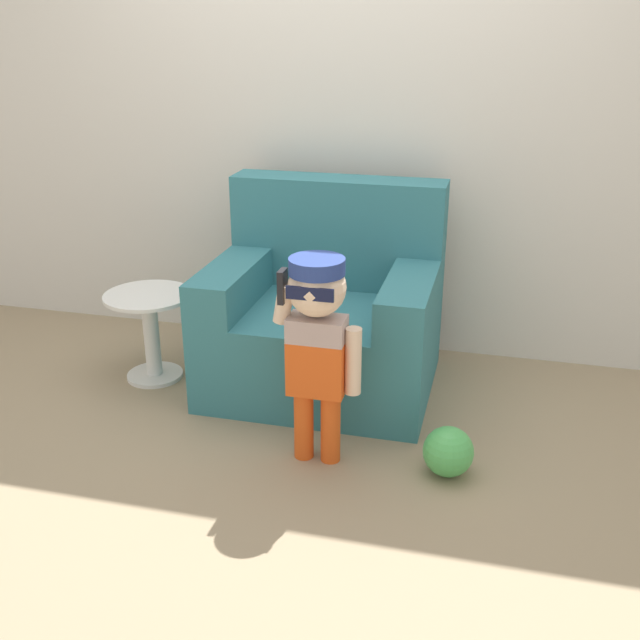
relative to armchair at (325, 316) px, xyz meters
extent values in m
plane|color=#998466|center=(-0.06, -0.05, -0.35)|extent=(10.00, 10.00, 0.00)
cube|color=silver|center=(-0.06, 0.53, 0.95)|extent=(10.00, 0.05, 2.60)
cube|color=teal|center=(0.00, -0.06, -0.13)|extent=(1.05, 0.86, 0.43)
cube|color=teal|center=(0.00, 0.26, 0.35)|extent=(1.05, 0.22, 0.54)
cube|color=teal|center=(-0.42, -0.17, 0.18)|extent=(0.21, 0.64, 0.19)
cube|color=teal|center=(0.42, -0.17, 0.18)|extent=(0.21, 0.64, 0.19)
cylinder|color=#E05119|center=(0.08, -0.70, -0.20)|extent=(0.08, 0.08, 0.31)
cylinder|color=#E05119|center=(0.19, -0.70, -0.20)|extent=(0.08, 0.08, 0.31)
cube|color=#E05119|center=(0.14, -0.70, 0.07)|extent=(0.22, 0.13, 0.22)
cube|color=#B29993|center=(0.14, -0.70, 0.23)|extent=(0.22, 0.13, 0.10)
sphere|color=beige|center=(0.14, -0.70, 0.40)|extent=(0.22, 0.22, 0.22)
cylinder|color=navy|center=(0.14, -0.70, 0.48)|extent=(0.21, 0.21, 0.06)
cube|color=navy|center=(0.14, -0.60, 0.46)|extent=(0.13, 0.10, 0.01)
cube|color=#0F1433|center=(0.14, -0.80, 0.41)|extent=(0.18, 0.01, 0.05)
cylinder|color=beige|center=(0.28, -0.70, 0.11)|extent=(0.06, 0.06, 0.27)
cylinder|color=beige|center=(0.01, -0.70, 0.32)|extent=(0.09, 0.06, 0.16)
cube|color=black|center=(0.01, -0.72, 0.40)|extent=(0.02, 0.07, 0.13)
cylinder|color=white|center=(-0.84, -0.18, -0.34)|extent=(0.28, 0.28, 0.02)
cylinder|color=white|center=(-0.84, -0.18, -0.13)|extent=(0.08, 0.08, 0.43)
cylinder|color=white|center=(-0.84, -0.18, 0.09)|extent=(0.43, 0.43, 0.02)
sphere|color=#4CB256|center=(0.67, -0.68, -0.25)|extent=(0.20, 0.20, 0.20)
camera|label=1|loc=(0.80, -3.26, 1.35)|focal=42.00mm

